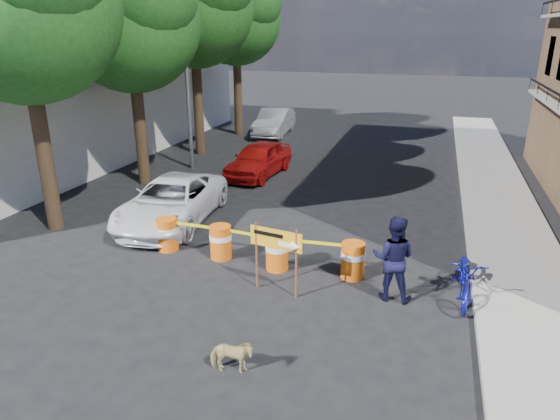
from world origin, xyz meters
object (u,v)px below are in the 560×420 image
Objects in this scene: detour_sign at (282,246)px; suv_white at (172,201)px; barrel_far_right at (353,260)px; sedan_red at (259,159)px; barrel_mid_right at (277,252)px; bicycle at (469,256)px; dog at (231,357)px; sedan_silver at (274,122)px; pedestrian at (393,258)px; barrel_mid_left at (221,241)px; barrel_far_left at (167,234)px.

detour_sign reaches higher than suv_white.
sedan_red is (-5.14, 7.78, 0.22)m from barrel_far_right.
barrel_mid_right is 0.43× the size of bicycle.
barrel_mid_right is 8.54m from sedan_red.
barrel_mid_right is 1.14× the size of dog.
suv_white is at bearing 152.48° from barrel_mid_right.
detour_sign reaches higher than sedan_red.
sedan_red is 0.91× the size of sedan_silver.
detour_sign is 0.37× the size of sedan_silver.
pedestrian is 2.45× the size of dog.
barrel_far_right is 1.32m from pedestrian.
barrel_mid_left is 7.88m from sedan_red.
barrel_far_left is 1.00× the size of barrel_mid_left.
dog is at bearing -80.37° from detour_sign.
dog is at bearing -67.36° from sedan_red.
pedestrian reaches higher than barrel_far_right.
pedestrian reaches higher than suv_white.
barrel_mid_left and barrel_mid_right have the same top height.
barrel_mid_right is 0.18× the size of suv_white.
barrel_mid_left is 16.25m from sedan_silver.
bicycle is at bearing -162.26° from pedestrian.
sedan_silver is (-8.04, 16.65, -0.24)m from pedestrian.
sedan_red reaches higher than suv_white.
detour_sign is 9.80m from sedan_red.
suv_white is 1.10× the size of sedan_silver.
bicycle is (6.01, -0.37, 0.58)m from barrel_mid_left.
barrel_mid_left is at bearing -7.88° from pedestrian.
barrel_mid_right and barrel_far_right have the same top height.
dog is 12.53m from sedan_red.
barrel_mid_left is 1.14× the size of dog.
dog is at bearing -78.44° from sedan_silver.
detour_sign reaches higher than dog.
barrel_mid_right is 4.59m from suv_white.
barrel_far_left is at bearing -5.75° from pedestrian.
pedestrian is at bearing 23.03° from detour_sign.
barrel_far_left is 1.59m from barrel_mid_left.
detour_sign reaches higher than barrel_far_right.
barrel_far_right is at bearing -34.03° from pedestrian.
sedan_red is (0.80, 5.77, 0.00)m from suv_white.
sedan_silver is (-1.12, 13.92, 0.05)m from suv_white.
barrel_far_left and barrel_mid_right have the same top height.
barrel_mid_left is 0.20× the size of sedan_silver.
suv_white is at bearing 142.00° from barrel_mid_left.
barrel_mid_right is 0.20× the size of sedan_silver.
bicycle is (3.94, 0.97, -0.13)m from detour_sign.
dog is at bearing -49.94° from barrel_far_left.
bicycle is at bearing -56.57° from dog.
barrel_far_left is 0.43× the size of bicycle.
suv_white reaches higher than barrel_mid_right.
dog is at bearing -59.51° from suv_white.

